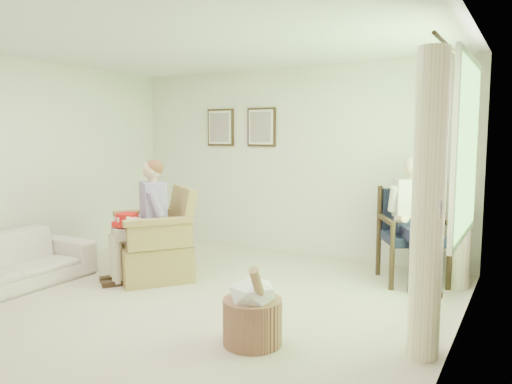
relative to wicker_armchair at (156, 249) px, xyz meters
The scene contains 16 objects.
floor 1.22m from the wicker_armchair, 44.98° to the right, with size 5.50×5.50×0.00m, color beige.
back_wall 2.30m from the wicker_armchair, 66.74° to the left, with size 5.00×0.04×2.60m, color silver.
right_wall 3.56m from the wicker_armchair, 13.95° to the right, with size 0.04×5.50×2.60m, color silver.
ceiling 2.55m from the wicker_armchair, 44.98° to the right, with size 5.00×5.50×0.02m, color white.
window 3.54m from the wicker_armchair, ahead, with size 0.13×2.50×1.63m.
curtain_left 3.32m from the wicker_armchair, 10.87° to the right, with size 0.34×0.34×2.30m, color #FAE6C4.
curtain_right 3.53m from the wicker_armchair, 23.21° to the left, with size 0.34×0.34×2.30m, color #FAE6C4.
framed_print_left 2.40m from the wicker_armchair, 99.72° to the left, with size 0.45×0.05×0.55m.
framed_print_right 2.40m from the wicker_armchair, 78.69° to the left, with size 0.45×0.05×0.55m.
wicker_armchair is the anchor object (origin of this frame).
wood_armchair 3.01m from the wicker_armchair, 27.35° to the left, with size 0.68×0.64×1.04m.
sofa 1.65m from the wicker_armchair, 132.87° to the right, with size 0.78×1.99×0.58m, color silver.
person_wicker 0.48m from the wicker_armchair, 90.00° to the right, with size 0.40×0.62×1.36m.
person_dark 2.97m from the wicker_armchair, 24.35° to the left, with size 0.40×0.63×1.41m.
red_hat 0.50m from the wicker_armchair, 118.30° to the right, with size 0.34×0.34×0.14m.
hatbox 2.21m from the wicker_armchair, 29.21° to the right, with size 0.58×0.58×0.70m.
Camera 1 is at (3.01, -3.59, 1.68)m, focal length 35.00 mm.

